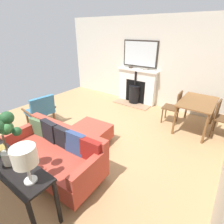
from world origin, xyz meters
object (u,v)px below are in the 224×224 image
(mantel_bowl_far, at_px, (145,69))
(ottoman, at_px, (92,132))
(fireplace, at_px, (136,88))
(table_lamp_far_end, at_px, (25,157))
(console_table, at_px, (6,164))
(dining_table, at_px, (197,105))
(armchair_accent, at_px, (41,109))
(dining_chair_by_back_wall, at_px, (221,116))
(dining_chair_near_fireplace, at_px, (175,105))
(sofa, at_px, (56,153))
(mantel_bowl_near, at_px, (131,67))

(mantel_bowl_far, relative_size, ottoman, 0.21)
(fireplace, distance_m, table_lamp_far_end, 4.54)
(table_lamp_far_end, bearing_deg, console_table, -90.00)
(mantel_bowl_far, bearing_deg, dining_table, 67.15)
(fireplace, bearing_deg, mantel_bowl_far, 95.43)
(armchair_accent, height_order, dining_chair_by_back_wall, dining_chair_by_back_wall)
(table_lamp_far_end, distance_m, dining_chair_near_fireplace, 3.73)
(ottoman, bearing_deg, dining_table, 138.63)
(armchair_accent, distance_m, dining_table, 3.85)
(sofa, bearing_deg, fireplace, -172.97)
(console_table, distance_m, dining_table, 3.98)
(console_table, bearing_deg, dining_table, 156.55)
(armchair_accent, bearing_deg, dining_chair_near_fireplace, 127.21)
(table_lamp_far_end, xyz_separation_m, dining_chair_near_fireplace, (-3.66, 0.45, -0.58))
(table_lamp_far_end, bearing_deg, sofa, -140.27)
(table_lamp_far_end, bearing_deg, mantel_bowl_far, -169.54)
(sofa, distance_m, armchair_accent, 1.86)
(mantel_bowl_far, bearing_deg, console_table, 2.47)
(armchair_accent, distance_m, console_table, 2.30)
(sofa, relative_size, armchair_accent, 2.23)
(dining_table, bearing_deg, sofa, -28.64)
(mantel_bowl_near, height_order, dining_chair_near_fireplace, mantel_bowl_near)
(ottoman, relative_size, dining_chair_near_fireplace, 0.91)
(mantel_bowl_far, relative_size, console_table, 0.10)
(table_lamp_far_end, xyz_separation_m, dining_table, (-3.65, 0.96, -0.44))
(armchair_accent, relative_size, dining_chair_near_fireplace, 0.92)
(mantel_bowl_near, bearing_deg, console_table, 9.12)
(mantel_bowl_far, distance_m, console_table, 4.43)
(dining_table, bearing_deg, ottoman, -41.37)
(fireplace, height_order, sofa, fireplace)
(mantel_bowl_far, bearing_deg, table_lamp_far_end, 10.46)
(armchair_accent, distance_m, table_lamp_far_end, 2.85)
(fireplace, xyz_separation_m, mantel_bowl_far, (-0.02, 0.26, 0.66))
(fireplace, height_order, armchair_accent, fireplace)
(dining_chair_near_fireplace, relative_size, dining_chair_by_back_wall, 1.03)
(mantel_bowl_near, height_order, dining_table, mantel_bowl_near)
(table_lamp_far_end, relative_size, dining_chair_by_back_wall, 0.53)
(dining_table, bearing_deg, console_table, -23.45)
(console_table, bearing_deg, dining_chair_near_fireplace, 163.66)
(sofa, xyz_separation_m, armchair_accent, (-0.83, -1.66, 0.08))
(ottoman, relative_size, dining_table, 0.68)
(armchair_accent, height_order, dining_table, armchair_accent)
(ottoman, height_order, dining_chair_near_fireplace, dining_chair_near_fireplace)
(mantel_bowl_near, xyz_separation_m, dining_table, (0.75, 2.29, -0.50))
(dining_table, distance_m, dining_chair_by_back_wall, 0.54)
(fireplace, bearing_deg, ottoman, 7.92)
(fireplace, distance_m, dining_chair_near_fireplace, 1.68)
(dining_table, height_order, dining_chair_by_back_wall, dining_chair_by_back_wall)
(fireplace, bearing_deg, armchair_accent, -23.41)
(sofa, height_order, dining_chair_by_back_wall, dining_chair_by_back_wall)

